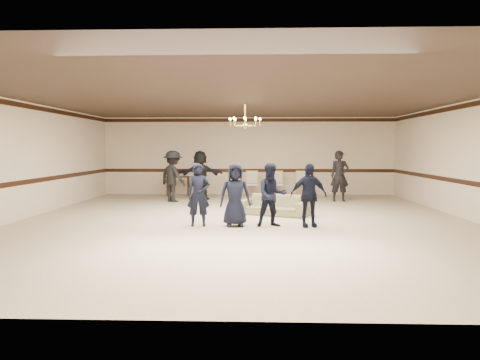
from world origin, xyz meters
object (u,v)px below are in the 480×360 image
object	(u,v)px
boy_c	(272,195)
settee	(274,205)
adult_mid	(200,175)
boy_b	(235,195)
adult_left	(173,176)
chandelier	(245,114)
banquet_chair_left	(252,184)
boy_a	(199,195)
boy_d	(309,195)
banquet_chair_right	(302,184)
adult_right	(340,176)
banquet_chair_mid	(277,184)
console_table	(178,186)

from	to	relation	value
boy_c	settee	xyz separation A→B (m)	(0.13, 1.96, -0.49)
settee	adult_mid	distance (m)	4.68
boy_b	adult_left	xyz separation A→B (m)	(-2.46, 5.10, 0.14)
chandelier	banquet_chair_left	distance (m)	5.74
boy_a	settee	distance (m)	2.79
chandelier	boy_b	bearing A→B (deg)	-96.38
boy_d	adult_mid	xyz separation A→B (m)	(-3.36, 5.80, 0.14)
chandelier	boy_d	world-z (taller)	chandelier
chandelier	banquet_chair_right	xyz separation A→B (m)	(2.15, 5.22, -2.38)
chandelier	boy_d	bearing A→B (deg)	-48.36
boy_c	settee	size ratio (longest dim) A/B	0.78
settee	boy_d	bearing A→B (deg)	-45.81
boy_b	adult_right	xyz separation A→B (m)	(3.54, 5.40, 0.14)
boy_c	banquet_chair_right	distance (m)	7.18
settee	banquet_chair_left	bearing A→B (deg)	120.43
adult_mid	banquet_chair_left	world-z (taller)	adult_mid
chandelier	banquet_chair_left	xyz separation A→B (m)	(0.15, 5.22, -2.38)
chandelier	banquet_chair_mid	size ratio (longest dim) A/B	0.94
boy_b	banquet_chair_right	xyz separation A→B (m)	(2.36, 7.02, -0.28)
chandelier	adult_mid	size ratio (longest dim) A/B	0.51
boy_c	adult_mid	size ratio (longest dim) A/B	0.85
banquet_chair_left	banquet_chair_right	xyz separation A→B (m)	(2.00, 0.00, 0.00)
adult_right	chandelier	bearing A→B (deg)	-135.10
chandelier	boy_c	size ratio (longest dim) A/B	0.60
banquet_chair_right	console_table	world-z (taller)	banquet_chair_right
adult_left	banquet_chair_right	size ratio (longest dim) A/B	1.84
boy_d	adult_left	size ratio (longest dim) A/B	0.85
boy_b	adult_left	size ratio (longest dim) A/B	0.85
boy_c	boy_d	size ratio (longest dim) A/B	1.00
boy_a	boy_b	bearing A→B (deg)	-5.40
boy_b	settee	distance (m)	2.27
boy_a	adult_left	world-z (taller)	adult_left
boy_d	adult_mid	bearing A→B (deg)	111.32
boy_d	banquet_chair_right	bearing A→B (deg)	76.70
adult_right	boy_d	bearing A→B (deg)	-110.15
adult_mid	banquet_chair_left	size ratio (longest dim) A/B	1.84
boy_b	console_table	distance (m)	7.70
boy_a	console_table	distance (m)	7.44
settee	adult_right	distance (m)	4.30
boy_d	boy_b	bearing A→B (deg)	171.22
banquet_chair_left	banquet_chair_right	size ratio (longest dim) A/B	1.00
adult_left	boy_b	bearing A→B (deg)	156.60
settee	adult_mid	xyz separation A→B (m)	(-2.60, 3.85, 0.63)
chandelier	boy_c	world-z (taller)	chandelier
boy_b	boy_a	bearing A→B (deg)	171.88
adult_mid	adult_right	world-z (taller)	same
settee	console_table	distance (m)	6.42
boy_b	settee	size ratio (longest dim) A/B	0.78
boy_c	banquet_chair_left	xyz separation A→B (m)	(-0.54, 7.02, -0.28)
banquet_chair_left	console_table	size ratio (longest dim) A/B	1.06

